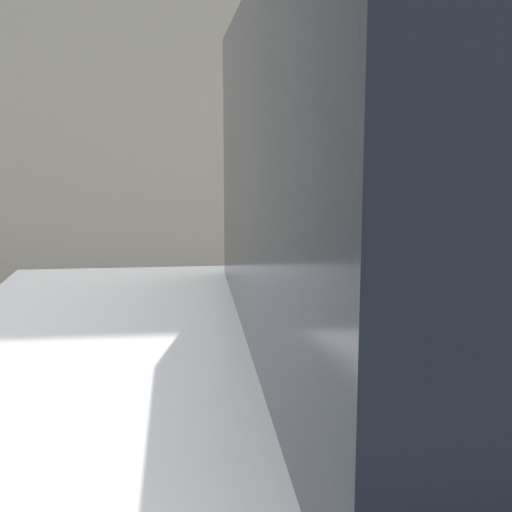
% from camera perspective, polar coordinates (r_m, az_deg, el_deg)
% --- Properties ---
extents(sidewalk, '(24.00, 2.80, 0.12)m').
position_cam_1_polar(sidewalk, '(4.36, 4.65, -9.99)').
color(sidewalk, '#BCB7AD').
rests_on(sidewalk, ground_plane).
extents(building_facade, '(24.00, 0.30, 4.69)m').
position_cam_1_polar(building_facade, '(6.35, 0.72, 17.19)').
color(building_facade, beige).
rests_on(building_facade, ground_plane).
extents(parking_meter, '(0.18, 0.15, 1.53)m').
position_cam_1_polar(parking_meter, '(3.03, 0.00, 4.57)').
color(parking_meter, '#2D2D30').
rests_on(parking_meter, sidewalk).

